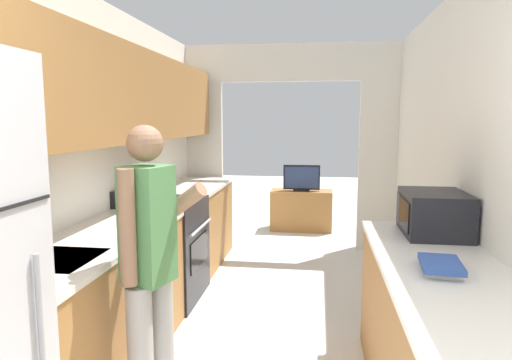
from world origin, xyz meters
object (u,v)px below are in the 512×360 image
at_px(person, 149,271).
at_px(tv_cabinet, 301,210).
at_px(book_stack, 442,266).
at_px(microwave, 434,213).
at_px(television, 302,178).
at_px(range_oven, 165,249).

height_order(person, tv_cabinet, person).
distance_m(book_stack, tv_cabinet, 4.47).
height_order(microwave, television, microwave).
distance_m(microwave, tv_cabinet, 3.81).
height_order(microwave, book_stack, microwave).
height_order(range_oven, microwave, microwave).
bearing_deg(television, person, -97.88).
relative_size(person, tv_cabinet, 1.79).
bearing_deg(book_stack, television, 100.83).
bearing_deg(tv_cabinet, microwave, -75.16).
bearing_deg(person, book_stack, -69.76).
xyz_separation_m(microwave, tv_cabinet, (-0.96, 3.61, -0.73)).
height_order(range_oven, tv_cabinet, range_oven).
distance_m(range_oven, book_stack, 2.56).
bearing_deg(television, microwave, -75.00).
xyz_separation_m(person, book_stack, (1.43, 0.05, 0.07)).
xyz_separation_m(microwave, television, (-0.96, 3.57, -0.26)).
relative_size(person, microwave, 3.21).
xyz_separation_m(range_oven, tv_cabinet, (1.11, 2.74, -0.16)).
bearing_deg(microwave, tv_cabinet, 104.84).
xyz_separation_m(tv_cabinet, television, (-0.00, -0.04, 0.47)).
bearing_deg(tv_cabinet, person, -97.81).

